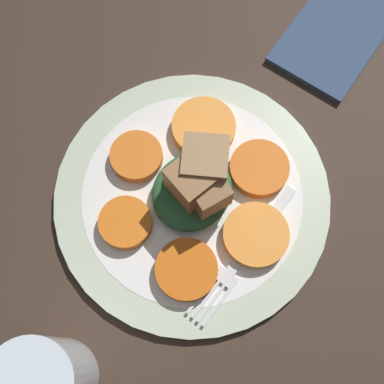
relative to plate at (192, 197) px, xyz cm
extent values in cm
cube|color=#38281E|center=(0.00, 0.00, -1.52)|extent=(120.00, 120.00, 2.00)
cylinder|color=beige|center=(0.00, 0.00, -0.02)|extent=(30.28, 30.28, 1.00)
cylinder|color=white|center=(0.00, 0.00, 0.03)|extent=(24.22, 24.22, 1.00)
cylinder|color=#D45F12|center=(-7.11, -4.25, 1.23)|extent=(6.45, 6.45, 1.30)
cylinder|color=orange|center=(0.19, -8.13, 1.23)|extent=(6.96, 6.96, 1.30)
cylinder|color=orange|center=(6.53, -4.44, 1.23)|extent=(6.54, 6.54, 1.30)
cylinder|color=orange|center=(7.16, 3.38, 1.23)|extent=(7.23, 7.23, 1.30)
cylinder|color=orange|center=(-0.11, 7.49, 1.23)|extent=(5.82, 5.82, 1.30)
cylinder|color=orange|center=(-6.73, 3.89, 1.23)|extent=(5.66, 5.66, 1.30)
ellipsoid|color=#2D6033|center=(0.00, 0.00, 1.86)|extent=(9.19, 8.27, 2.56)
cube|color=#9E754C|center=(2.24, 0.37, 5.40)|extent=(6.17, 6.17, 4.53)
cube|color=olive|center=(0.40, -0.27, 5.22)|extent=(5.13, 5.13, 4.17)
cube|color=brown|center=(0.20, -2.01, 4.92)|extent=(4.73, 4.73, 3.56)
cube|color=silver|center=(0.98, -8.32, 0.78)|extent=(11.56, 1.65, 0.40)
cube|color=silver|center=(-5.47, -8.01, 0.78)|extent=(1.50, 2.37, 0.40)
cube|color=silver|center=(-8.48, -8.87, 0.78)|extent=(4.55, 0.52, 0.40)
cube|color=silver|center=(-8.45, -8.20, 0.78)|extent=(4.55, 0.52, 0.40)
cube|color=silver|center=(-8.42, -7.54, 0.78)|extent=(4.55, 0.52, 0.40)
cube|color=silver|center=(-8.38, -6.87, 0.78)|extent=(4.55, 0.52, 0.40)
cylinder|color=silver|center=(-22.78, -0.34, 4.74)|extent=(7.57, 7.57, 10.51)
cube|color=#334766|center=(28.24, -2.51, -0.12)|extent=(17.44, 10.46, 0.80)
camera|label=1|loc=(-13.31, -9.25, 50.45)|focal=45.00mm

